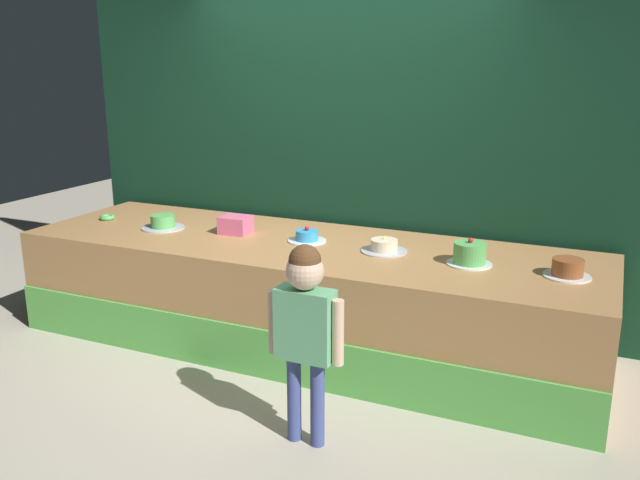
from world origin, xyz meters
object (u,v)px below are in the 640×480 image
Objects in this scene: child_figure at (305,318)px; cake_far_left at (163,223)px; pink_box at (236,225)px; donut at (107,217)px; cake_left at (307,237)px; cake_center at (384,247)px; cake_far_right at (568,269)px; cake_right at (470,254)px.

child_figure reaches higher than cake_far_left.
donut is at bearing -177.15° from pink_box.
cake_left is 0.58m from cake_center.
donut is 0.58m from cake_far_left.
cake_far_left is 1.19× the size of cake_left.
donut is at bearing 175.57° from cake_far_left.
donut is 2.33m from cake_center.
pink_box reaches higher than donut.
cake_far_right is at bearing -0.20° from donut.
cake_far_left is at bearing -174.59° from cake_left.
cake_right is 1.02× the size of cake_far_right.
pink_box is 1.17m from cake_center.
cake_right is at bearing -3.49° from cake_left.
cake_left is at bearing 114.96° from child_figure.
pink_box is 0.77× the size of cake_left.
child_figure reaches higher than cake_far_right.
cake_center reaches higher than donut.
cake_center is at bearing 2.92° from cake_far_left.
cake_left is at bearing 0.70° from pink_box.
child_figure is at bearing -135.76° from cake_far_right.
cake_left is (1.75, 0.07, 0.02)m from donut.
cake_center reaches higher than cake_far_left.
child_figure is 2.59m from donut.
cake_far_left is (-0.58, -0.10, -0.02)m from pink_box.
cake_center is at bearing -2.07° from cake_left.
cake_right is at bearing 62.70° from child_figure.
cake_center is 0.59m from cake_right.
cake_far_left is at bearing -177.08° from cake_center.
pink_box is at bearing 10.04° from cake_far_left.
pink_box is 0.58m from cake_left.
child_figure is 1.65m from cake_far_right.
cake_center is at bearing 1.08° from donut.
cake_far_right is (3.49, -0.01, 0.03)m from donut.
cake_far_right is at bearing 0.65° from cake_far_left.
cake_right reaches higher than cake_far_left.
cake_right is (1.75, -0.06, 0.00)m from pink_box.
cake_left reaches higher than cake_far_right.
cake_far_right is (2.33, -0.07, -0.01)m from pink_box.
cake_right is (2.33, 0.04, 0.02)m from cake_far_left.
cake_far_left is 2.91m from cake_far_right.
cake_right reaches higher than pink_box.
cake_right is at bearing 179.41° from cake_far_right.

